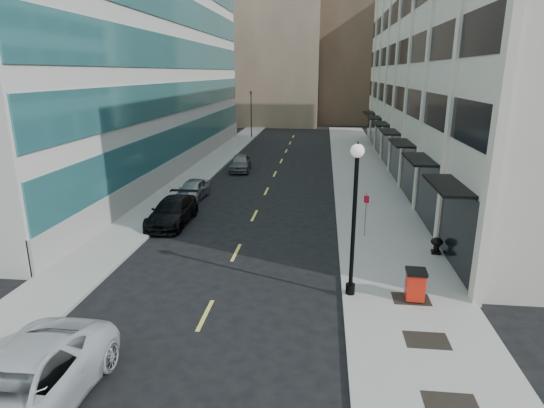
% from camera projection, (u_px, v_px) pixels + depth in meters
% --- Properties ---
extents(ground, '(160.00, 160.00, 0.00)m').
position_uv_depth(ground, '(190.00, 347.00, 14.59)').
color(ground, black).
rests_on(ground, ground).
extents(sidewalk_right, '(5.00, 80.00, 0.15)m').
position_uv_depth(sidewalk_right, '(369.00, 193.00, 32.85)').
color(sidewalk_right, gray).
rests_on(sidewalk_right, ground).
extents(sidewalk_left, '(3.00, 80.00, 0.15)m').
position_uv_depth(sidewalk_left, '(181.00, 188.00, 34.35)').
color(sidewalk_left, gray).
rests_on(sidewalk_left, ground).
extents(building_right, '(15.30, 46.50, 18.25)m').
position_uv_depth(building_right, '(488.00, 66.00, 36.02)').
color(building_right, beige).
rests_on(building_right, ground).
extents(building_left, '(16.14, 46.00, 20.00)m').
position_uv_depth(building_left, '(93.00, 54.00, 39.27)').
color(building_left, beige).
rests_on(building_left, ground).
extents(skyline_tan_near, '(14.00, 18.00, 28.00)m').
position_uv_depth(skyline_tan_near, '(278.00, 38.00, 75.99)').
color(skyline_tan_near, '#997D64').
rests_on(skyline_tan_near, ground).
extents(skyline_brown, '(12.00, 16.00, 34.00)m').
position_uv_depth(skyline_brown, '(350.00, 20.00, 77.69)').
color(skyline_brown, brown).
rests_on(skyline_brown, ground).
extents(skyline_tan_far, '(12.00, 14.00, 22.00)m').
position_uv_depth(skyline_tan_far, '(231.00, 59.00, 87.45)').
color(skyline_tan_far, '#997D64').
rests_on(skyline_tan_far, ground).
extents(skyline_stone, '(10.00, 14.00, 20.00)m').
position_uv_depth(skyline_stone, '(413.00, 62.00, 72.84)').
color(skyline_stone, beige).
rests_on(skyline_stone, ground).
extents(grate_near, '(1.40, 1.00, 0.01)m').
position_uv_depth(grate_near, '(451.00, 405.00, 11.82)').
color(grate_near, black).
rests_on(grate_near, sidewalk_right).
extents(grate_mid, '(1.40, 1.00, 0.01)m').
position_uv_depth(grate_mid, '(427.00, 340.00, 14.68)').
color(grate_mid, black).
rests_on(grate_mid, sidewalk_right).
extents(grate_far, '(1.40, 1.00, 0.01)m').
position_uv_depth(grate_far, '(411.00, 299.00, 17.36)').
color(grate_far, black).
rests_on(grate_far, sidewalk_right).
extents(road_centerline, '(0.15, 68.20, 0.01)m').
position_uv_depth(road_centerline, '(261.00, 202.00, 30.81)').
color(road_centerline, '#D8CC4C').
rests_on(road_centerline, ground).
extents(traffic_signal, '(0.66, 0.66, 6.98)m').
position_uv_depth(traffic_signal, '(251.00, 94.00, 59.38)').
color(traffic_signal, black).
rests_on(traffic_signal, ground).
extents(car_white_van, '(2.93, 6.22, 1.72)m').
position_uv_depth(car_white_van, '(17.00, 392.00, 11.28)').
color(car_white_van, silver).
rests_on(car_white_van, ground).
extents(car_black_pickup, '(2.09, 5.10, 1.48)m').
position_uv_depth(car_black_pickup, '(172.00, 212.00, 26.26)').
color(car_black_pickup, black).
rests_on(car_black_pickup, ground).
extents(car_silver_sedan, '(1.82, 4.09, 1.37)m').
position_uv_depth(car_silver_sedan, '(193.00, 189.00, 31.43)').
color(car_silver_sedan, gray).
rests_on(car_silver_sedan, ground).
extents(car_grey_sedan, '(2.05, 4.41, 1.46)m').
position_uv_depth(car_grey_sedan, '(240.00, 163.00, 40.49)').
color(car_grey_sedan, slate).
rests_on(car_grey_sedan, ground).
extents(trash_bin, '(0.78, 0.86, 1.22)m').
position_uv_depth(trash_bin, '(415.00, 284.00, 17.14)').
color(trash_bin, red).
rests_on(trash_bin, sidewalk_right).
extents(lamppost, '(0.50, 0.50, 6.03)m').
position_uv_depth(lamppost, '(355.00, 207.00, 16.81)').
color(lamppost, black).
rests_on(lamppost, sidewalk_right).
extents(sign_post, '(0.26, 0.14, 2.35)m').
position_uv_depth(sign_post, '(366.00, 208.00, 23.65)').
color(sign_post, slate).
rests_on(sign_post, sidewalk_right).
extents(urn_planter, '(0.57, 0.57, 0.79)m').
position_uv_depth(urn_planter, '(437.00, 244.00, 21.60)').
color(urn_planter, black).
rests_on(urn_planter, sidewalk_right).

